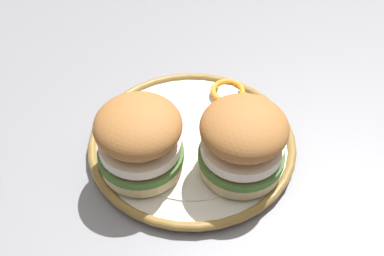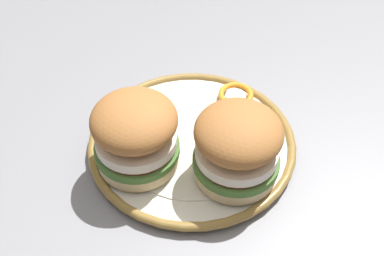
{
  "view_description": "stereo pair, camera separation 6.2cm",
  "coord_description": "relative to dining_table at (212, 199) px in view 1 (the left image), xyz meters",
  "views": [
    {
      "loc": [
        0.35,
        -0.3,
        1.3
      ],
      "look_at": [
        -0.03,
        -0.01,
        0.8
      ],
      "focal_mm": 48.83,
      "sensor_mm": 36.0,
      "label": 1
    },
    {
      "loc": [
        0.38,
        -0.24,
        1.3
      ],
      "look_at": [
        -0.03,
        -0.01,
        0.8
      ],
      "focal_mm": 48.83,
      "sensor_mm": 36.0,
      "label": 2
    }
  ],
  "objects": [
    {
      "name": "orange_peel_curled",
      "position": [
        -0.07,
        0.08,
        0.12
      ],
      "size": [
        0.06,
        0.06,
        0.01
      ],
      "color": "orange",
      "rests_on": "dinner_plate"
    },
    {
      "name": "dinner_plate",
      "position": [
        -0.03,
        -0.01,
        0.1
      ],
      "size": [
        0.28,
        0.28,
        0.02
      ],
      "color": "silver",
      "rests_on": "dining_table"
    },
    {
      "name": "orange_peel_strip_long",
      "position": [
        -0.03,
        0.09,
        0.12
      ],
      "size": [
        0.07,
        0.05,
        0.01
      ],
      "color": "orange",
      "rests_on": "dinner_plate"
    },
    {
      "name": "dining_table",
      "position": [
        0.0,
        0.0,
        0.0
      ],
      "size": [
        1.35,
        1.0,
        0.76
      ],
      "color": "gray",
      "rests_on": "ground"
    },
    {
      "name": "orange_peel_strip_short",
      "position": [
        -0.03,
        0.04,
        0.12
      ],
      "size": [
        0.07,
        0.04,
        0.01
      ],
      "color": "orange",
      "rests_on": "dinner_plate"
    },
    {
      "name": "sandwich_half_right",
      "position": [
        -0.03,
        -0.09,
        0.16
      ],
      "size": [
        0.15,
        0.15,
        0.1
      ],
      "color": "beige",
      "rests_on": "dinner_plate"
    },
    {
      "name": "sandwich_half_left",
      "position": [
        0.04,
        0.01,
        0.16
      ],
      "size": [
        0.15,
        0.15,
        0.1
      ],
      "color": "beige",
      "rests_on": "dinner_plate"
    }
  ]
}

